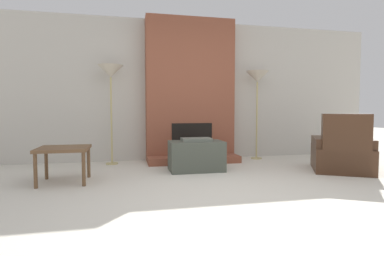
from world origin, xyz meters
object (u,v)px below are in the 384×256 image
(armchair, at_px, (342,155))
(floor_lamp_right, at_px, (257,80))
(ottoman, at_px, (196,155))
(floor_lamp_left, at_px, (111,75))
(side_table, at_px, (64,152))

(armchair, distance_m, floor_lamp_right, 2.02)
(ottoman, distance_m, floor_lamp_left, 2.02)
(floor_lamp_left, relative_size, floor_lamp_right, 1.02)
(armchair, bearing_deg, floor_lamp_left, 6.72)
(side_table, height_order, floor_lamp_left, floor_lamp_left)
(ottoman, relative_size, armchair, 0.73)
(armchair, bearing_deg, ottoman, 14.84)
(floor_lamp_right, bearing_deg, floor_lamp_left, 180.00)
(ottoman, height_order, side_table, ottoman)
(side_table, relative_size, floor_lamp_right, 0.37)
(armchair, distance_m, side_table, 3.97)
(armchair, xyz_separation_m, side_table, (-3.96, 0.16, 0.13))
(armchair, bearing_deg, floor_lamp_right, -32.90)
(ottoman, relative_size, floor_lamp_left, 0.49)
(floor_lamp_left, distance_m, floor_lamp_right, 2.68)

